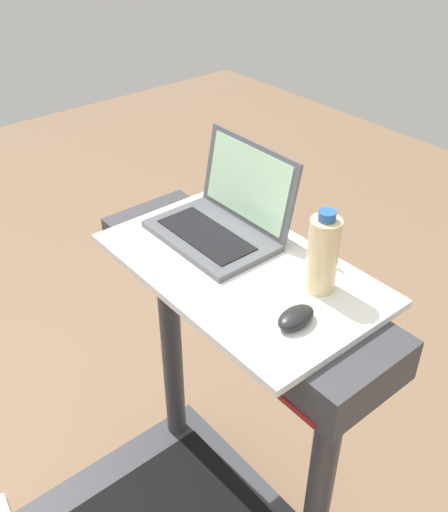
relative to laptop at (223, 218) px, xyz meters
name	(u,v)px	position (x,y,z in m)	size (l,w,h in m)	color
desk_board	(239,268)	(0.14, -0.06, -0.06)	(0.72, 0.43, 0.02)	white
laptop	(223,218)	(0.00, 0.00, 0.00)	(0.34, 0.26, 0.23)	#515459
computer_mouse	(296,317)	(0.39, -0.11, -0.03)	(0.06, 0.10, 0.03)	black
water_bottle	(323,254)	(0.33, 0.02, 0.05)	(0.07, 0.07, 0.21)	beige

